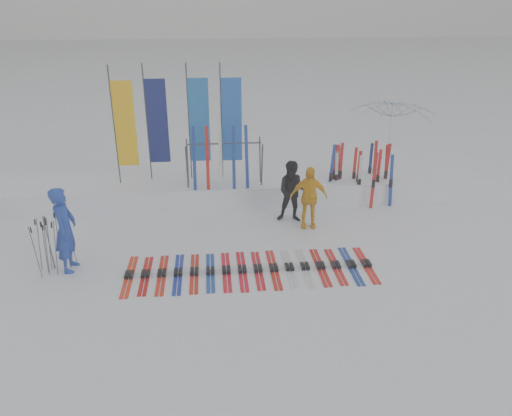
{
  "coord_description": "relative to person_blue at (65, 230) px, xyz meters",
  "views": [
    {
      "loc": [
        -0.77,
        -8.71,
        5.47
      ],
      "look_at": [
        0.2,
        1.6,
        1.0
      ],
      "focal_mm": 35.0,
      "sensor_mm": 36.0,
      "label": 1
    }
  ],
  "objects": [
    {
      "name": "feather_flags",
      "position": [
        2.22,
        3.84,
        1.31
      ],
      "size": [
        3.45,
        0.27,
        3.2
      ],
      "color": "#383A3F",
      "rests_on": "ground"
    },
    {
      "name": "person_blue",
      "position": [
        0.0,
        0.0,
        0.0
      ],
      "size": [
        0.47,
        0.7,
        1.87
      ],
      "primitive_type": "imported",
      "rotation": [
        0.0,
        0.0,
        1.53
      ],
      "color": "#1A379D",
      "rests_on": "ground"
    },
    {
      "name": "pole_cluster",
      "position": [
        -0.31,
        0.01,
        -0.33
      ],
      "size": [
        0.72,
        0.79,
        1.25
      ],
      "color": "#595B60",
      "rests_on": "ground"
    },
    {
      "name": "person_black",
      "position": [
        5.13,
        2.02,
        -0.13
      ],
      "size": [
        0.89,
        0.76,
        1.61
      ],
      "primitive_type": "imported",
      "rotation": [
        0.0,
        0.0,
        -0.21
      ],
      "color": "black",
      "rests_on": "ground"
    },
    {
      "name": "ski_row",
      "position": [
        3.82,
        -0.45,
        -0.9
      ],
      "size": [
        5.26,
        1.7,
        0.07
      ],
      "color": "red",
      "rests_on": "ground"
    },
    {
      "name": "ski_rack",
      "position": [
        3.44,
        3.21,
        0.45
      ],
      "size": [
        2.04,
        0.8,
        1.23
      ],
      "color": "#383A3F",
      "rests_on": "ground"
    },
    {
      "name": "tent_canopy",
      "position": [
        8.81,
        5.32,
        0.3
      ],
      "size": [
        2.87,
        2.92,
        2.46
      ],
      "primitive_type": "imported",
      "rotation": [
        0.0,
        0.0,
        0.07
      ],
      "color": "white",
      "rests_on": "ground"
    },
    {
      "name": "upright_skis",
      "position": [
        7.19,
        3.3,
        -0.15
      ],
      "size": [
        1.74,
        1.17,
        1.68
      ],
      "color": "red",
      "rests_on": "ground"
    },
    {
      "name": "snow_bank",
      "position": [
        3.86,
        3.61,
        -0.63
      ],
      "size": [
        14.0,
        1.6,
        0.6
      ],
      "primitive_type": "cube",
      "color": "white",
      "rests_on": "ground"
    },
    {
      "name": "ground",
      "position": [
        3.86,
        -0.99,
        -0.93
      ],
      "size": [
        120.0,
        120.0,
        0.0
      ],
      "primitive_type": "plane",
      "color": "white",
      "rests_on": "ground"
    },
    {
      "name": "person_yellow",
      "position": [
        5.47,
        1.62,
        -0.13
      ],
      "size": [
        0.97,
        0.46,
        1.6
      ],
      "primitive_type": "imported",
      "rotation": [
        0.0,
        0.0,
        -0.08
      ],
      "color": "#F4AF0F",
      "rests_on": "ground"
    }
  ]
}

